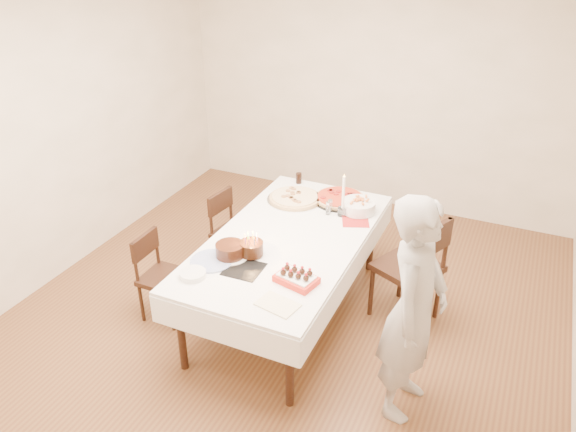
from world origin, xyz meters
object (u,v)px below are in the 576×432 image
at_px(pizza_white, 295,198).
at_px(layer_cake, 230,251).
at_px(person, 414,310).
at_px(pasta_bowl, 358,206).
at_px(pizza_pepperoni, 340,198).
at_px(cola_glass, 299,178).
at_px(taper_candle, 343,195).
at_px(chair_left_savory, 236,233).
at_px(chair_right_savory, 408,268).
at_px(dining_table, 288,276).
at_px(birthday_cake, 251,244).
at_px(strawberry_box, 296,278).
at_px(chair_left_dessert, 165,278).

relative_size(pizza_white, layer_cake, 1.83).
relative_size(person, pasta_bowl, 5.50).
relative_size(person, pizza_pepperoni, 3.29).
bearing_deg(cola_glass, taper_candle, -36.36).
bearing_deg(pizza_pepperoni, chair_left_savory, -156.62).
relative_size(chair_left_savory, cola_glass, 7.60).
bearing_deg(pasta_bowl, pizza_pepperoni, 147.16).
height_order(chair_right_savory, cola_glass, chair_right_savory).
bearing_deg(pasta_bowl, dining_table, -119.70).
height_order(birthday_cake, strawberry_box, birthday_cake).
relative_size(chair_left_savory, layer_cake, 2.82).
height_order(dining_table, strawberry_box, strawberry_box).
bearing_deg(layer_cake, pasta_bowl, 59.03).
relative_size(pizza_pepperoni, pasta_bowl, 1.67).
xyz_separation_m(pizza_white, strawberry_box, (0.53, -1.18, 0.01)).
xyz_separation_m(chair_left_dessert, person, (2.08, -0.13, 0.43)).
bearing_deg(strawberry_box, dining_table, 119.90).
bearing_deg(layer_cake, pizza_pepperoni, 70.65).
distance_m(dining_table, chair_right_savory, 0.99).
distance_m(chair_left_savory, pizza_pepperoni, 1.04).
distance_m(pizza_pepperoni, pasta_bowl, 0.27).
height_order(pizza_white, birthday_cake, birthday_cake).
height_order(chair_right_savory, pizza_pepperoni, chair_right_savory).
relative_size(pizza_white, pasta_bowl, 1.73).
height_order(dining_table, birthday_cake, birthday_cake).
relative_size(chair_left_savory, birthday_cake, 4.33).
height_order(chair_left_savory, chair_left_dessert, chair_left_savory).
height_order(person, layer_cake, person).
relative_size(chair_right_savory, strawberry_box, 3.39).
height_order(dining_table, pizza_white, pizza_white).
bearing_deg(birthday_cake, cola_glass, 97.97).
height_order(layer_cake, birthday_cake, birthday_cake).
height_order(dining_table, person, person).
bearing_deg(taper_candle, cola_glass, 143.64).
distance_m(pasta_bowl, taper_candle, 0.21).
height_order(pizza_pepperoni, layer_cake, layer_cake).
bearing_deg(birthday_cake, person, -10.40).
xyz_separation_m(person, cola_glass, (-1.49, 1.58, -0.01)).
height_order(pizza_white, cola_glass, cola_glass).
relative_size(chair_left_savory, pizza_pepperoni, 1.60).
bearing_deg(taper_candle, pizza_pepperoni, 114.32).
bearing_deg(chair_right_savory, pizza_white, -169.18).
distance_m(chair_right_savory, pizza_white, 1.20).
distance_m(chair_right_savory, taper_candle, 0.81).
relative_size(dining_table, pasta_bowl, 7.23).
relative_size(pizza_pepperoni, strawberry_box, 1.70).
bearing_deg(chair_left_dessert, birthday_cake, -172.58).
bearing_deg(layer_cake, birthday_cake, 32.92).
bearing_deg(pizza_pepperoni, birthday_cake, -104.55).
xyz_separation_m(cola_glass, strawberry_box, (0.64, -1.53, -0.02)).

